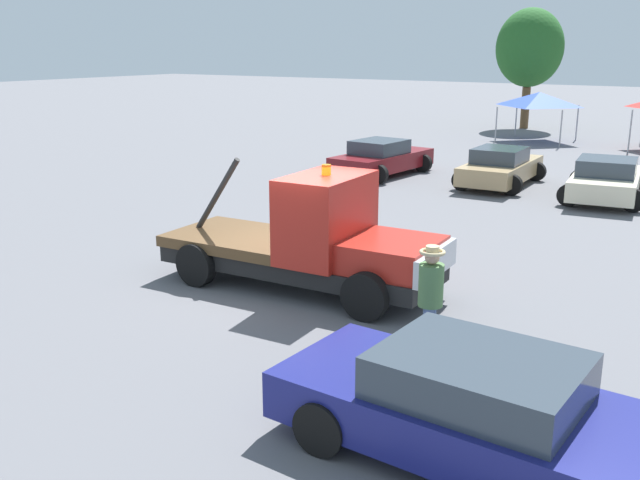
# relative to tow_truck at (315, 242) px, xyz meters

# --- Properties ---
(ground_plane) EXTENTS (160.00, 160.00, 0.00)m
(ground_plane) POSITION_rel_tow_truck_xyz_m (-0.36, -0.02, -0.98)
(ground_plane) COLOR slate
(tow_truck) EXTENTS (5.86, 2.37, 2.54)m
(tow_truck) POSITION_rel_tow_truck_xyz_m (0.00, 0.00, 0.00)
(tow_truck) COLOR black
(tow_truck) RESTS_ON ground
(foreground_car) EXTENTS (5.43, 2.29, 1.34)m
(foreground_car) POSITION_rel_tow_truck_xyz_m (5.08, -4.09, -0.33)
(foreground_car) COLOR navy
(foreground_car) RESTS_ON ground
(person_near_truck) EXTENTS (0.40, 0.40, 1.80)m
(person_near_truck) POSITION_rel_tow_truck_xyz_m (3.21, -1.68, 0.08)
(person_near_truck) COLOR #475B84
(person_near_truck) RESTS_ON ground
(parked_car_maroon) EXTENTS (2.70, 4.68, 1.34)m
(parked_car_maroon) POSITION_rel_tow_truck_xyz_m (-4.91, 12.19, -0.33)
(parked_car_maroon) COLOR maroon
(parked_car_maroon) RESTS_ON ground
(parked_car_tan) EXTENTS (2.45, 4.45, 1.34)m
(parked_car_tan) POSITION_rel_tow_truck_xyz_m (-0.50, 12.60, -0.33)
(parked_car_tan) COLOR tan
(parked_car_tan) RESTS_ON ground
(parked_car_cream) EXTENTS (2.82, 4.56, 1.34)m
(parked_car_cream) POSITION_rel_tow_truck_xyz_m (3.06, 12.07, -0.33)
(parked_car_cream) COLOR beige
(parked_car_cream) RESTS_ON ground
(canopy_tent_blue) EXTENTS (3.23, 3.23, 2.46)m
(canopy_tent_blue) POSITION_rel_tow_truck_xyz_m (-2.85, 25.04, 1.13)
(canopy_tent_blue) COLOR #9E9EA3
(canopy_tent_blue) RESTS_ON ground
(tree_left) EXTENTS (3.79, 3.79, 6.77)m
(tree_left) POSITION_rel_tow_truck_xyz_m (-5.16, 30.59, 3.57)
(tree_left) COLOR brown
(tree_left) RESTS_ON ground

